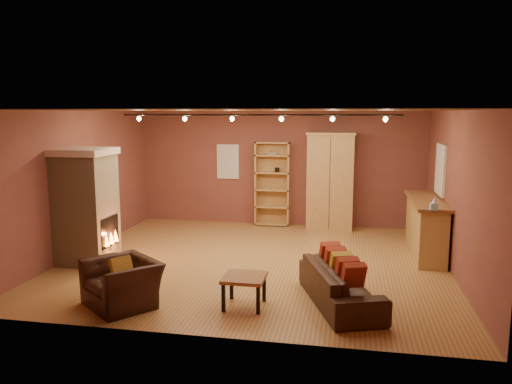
% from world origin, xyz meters
% --- Properties ---
extents(floor, '(7.00, 7.00, 0.00)m').
position_xyz_m(floor, '(0.00, 0.00, 0.00)').
color(floor, olive).
rests_on(floor, ground).
extents(ceiling, '(7.00, 7.00, 0.00)m').
position_xyz_m(ceiling, '(0.00, 0.00, 2.80)').
color(ceiling, '#58311C').
rests_on(ceiling, back_wall).
extents(back_wall, '(7.00, 0.02, 2.80)m').
position_xyz_m(back_wall, '(0.00, 3.25, 1.40)').
color(back_wall, brown).
rests_on(back_wall, floor).
extents(left_wall, '(0.02, 6.50, 2.80)m').
position_xyz_m(left_wall, '(-3.50, 0.00, 1.40)').
color(left_wall, brown).
rests_on(left_wall, floor).
extents(right_wall, '(0.02, 6.50, 2.80)m').
position_xyz_m(right_wall, '(3.50, 0.00, 1.40)').
color(right_wall, brown).
rests_on(right_wall, floor).
extents(fireplace, '(1.01, 0.98, 2.12)m').
position_xyz_m(fireplace, '(-3.04, -0.60, 1.06)').
color(fireplace, tan).
rests_on(fireplace, floor).
extents(back_window, '(0.56, 0.04, 0.86)m').
position_xyz_m(back_window, '(-1.30, 3.23, 1.55)').
color(back_window, white).
rests_on(back_window, back_wall).
extents(bookcase, '(0.85, 0.33, 2.07)m').
position_xyz_m(bookcase, '(-0.14, 3.14, 1.05)').
color(bookcase, tan).
rests_on(bookcase, floor).
extents(armoire, '(1.14, 0.65, 2.31)m').
position_xyz_m(armoire, '(1.26, 2.96, 1.16)').
color(armoire, tan).
rests_on(armoire, floor).
extents(bar_counter, '(0.62, 2.31, 1.11)m').
position_xyz_m(bar_counter, '(3.20, 1.10, 0.56)').
color(bar_counter, tan).
rests_on(bar_counter, floor).
extents(tissue_box, '(0.13, 0.13, 0.23)m').
position_xyz_m(tissue_box, '(3.15, -0.05, 1.20)').
color(tissue_box, '#81B7CE').
rests_on(tissue_box, bar_counter).
extents(right_window, '(0.05, 0.90, 1.00)m').
position_xyz_m(right_window, '(3.47, 1.40, 1.65)').
color(right_window, white).
rests_on(right_window, right_wall).
extents(loveseat, '(1.17, 2.02, 0.79)m').
position_xyz_m(loveseat, '(1.62, -1.84, 0.40)').
color(loveseat, black).
rests_on(loveseat, floor).
extents(armchair, '(1.21, 1.15, 0.89)m').
position_xyz_m(armchair, '(-1.47, -2.48, 0.45)').
color(armchair, black).
rests_on(armchair, floor).
extents(coffee_table, '(0.59, 0.59, 0.45)m').
position_xyz_m(coffee_table, '(0.27, -2.19, 0.38)').
color(coffee_table, '#8F5E34').
rests_on(coffee_table, floor).
extents(track_rail, '(5.20, 0.09, 0.13)m').
position_xyz_m(track_rail, '(0.00, 0.20, 2.69)').
color(track_rail, black).
rests_on(track_rail, ceiling).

